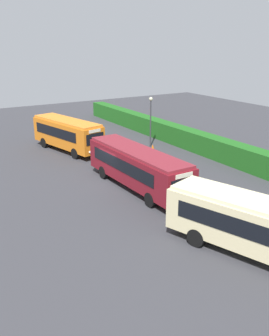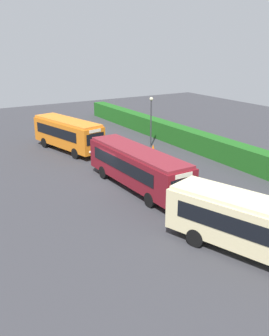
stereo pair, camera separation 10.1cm
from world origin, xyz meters
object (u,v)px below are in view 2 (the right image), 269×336
at_px(person_center, 181,174).
at_px(bus_orange, 68,133).
at_px(bus_cream, 264,227).
at_px(lamppost, 151,116).
at_px(bus_maroon, 137,166).
at_px(person_right, 171,179).
at_px(person_left, 168,170).
at_px(traffic_cone, 153,147).

bearing_deg(person_center, bus_orange, 110.21).
bearing_deg(bus_cream, lamppost, 143.17).
bearing_deg(bus_maroon, bus_cream, 0.11).
xyz_separation_m(bus_orange, bus_maroon, (12.03, 0.59, -0.07)).
relative_size(bus_maroon, person_right, 5.84).
distance_m(person_left, lamppost, 10.49).
relative_size(bus_maroon, lamppost, 2.09).
bearing_deg(lamppost, bus_orange, -110.60).
height_order(person_right, lamppost, lamppost).
bearing_deg(traffic_cone, lamppost, 156.60).
bearing_deg(bus_orange, traffic_cone, 47.48).
relative_size(person_left, person_right, 1.00).
bearing_deg(person_left, bus_maroon, 74.47).
relative_size(person_left, person_center, 1.07).
relative_size(person_right, lamppost, 0.36).
relative_size(bus_cream, lamppost, 2.03).
xyz_separation_m(person_left, traffic_cone, (-7.96, 3.92, -0.66)).
distance_m(bus_cream, person_center, 10.47).
height_order(bus_maroon, person_right, bus_maroon).
height_order(bus_orange, bus_cream, bus_orange).
relative_size(bus_orange, traffic_cone, 15.03).
bearing_deg(person_right, person_center, 21.27).
bearing_deg(bus_orange, person_center, 2.98).
distance_m(bus_cream, person_left, 11.44).
height_order(person_center, lamppost, lamppost).
bearing_deg(person_left, person_right, 135.98).
relative_size(bus_maroon, bus_cream, 1.03).
bearing_deg(bus_maroon, person_center, 67.23).
distance_m(person_right, traffic_cone, 10.74).
xyz_separation_m(bus_maroon, lamppost, (-9.12, 7.18, 1.48)).
height_order(person_center, person_right, person_right).
bearing_deg(bus_maroon, lamppost, 140.27).
bearing_deg(person_right, bus_maroon, 135.95).
bearing_deg(person_right, person_left, 59.17).
relative_size(bus_orange, person_left, 4.98).
relative_size(bus_cream, traffic_cone, 17.15).
distance_m(person_left, person_center, 1.14).
bearing_deg(bus_maroon, bus_orange, -178.72).
xyz_separation_m(person_left, person_right, (1.59, -0.95, -0.00)).
xyz_separation_m(bus_orange, traffic_cone, (4.18, 7.22, -1.49)).
xyz_separation_m(bus_orange, person_right, (13.73, 2.35, -0.84)).
distance_m(bus_cream, person_right, 9.70).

